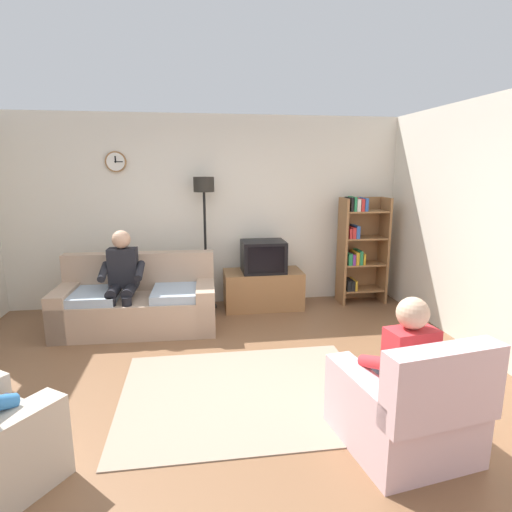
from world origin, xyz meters
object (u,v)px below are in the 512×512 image
at_px(floor_lamp, 204,207).
at_px(bookshelf, 359,247).
at_px(tv, 263,256).
at_px(person_in_right_armchair, 401,363).
at_px(person_on_couch, 122,276).
at_px(couch, 138,304).
at_px(armchair_near_bookshelf, 405,410).
at_px(tv_stand, 263,289).

bearing_deg(floor_lamp, bookshelf, -0.67).
distance_m(tv, person_in_right_armchair, 3.11).
relative_size(bookshelf, person_on_couch, 1.27).
height_order(tv, bookshelf, bookshelf).
bearing_deg(couch, armchair_near_bookshelf, -50.57).
bearing_deg(floor_lamp, person_on_couch, -143.40).
relative_size(tv, person_in_right_armchair, 0.54).
xyz_separation_m(tv, armchair_near_bookshelf, (0.50, -3.16, -0.46)).
relative_size(tv_stand, person_in_right_armchair, 0.98).
relative_size(floor_lamp, person_in_right_armchair, 1.65).
xyz_separation_m(tv_stand, bookshelf, (1.45, 0.07, 0.56)).
xyz_separation_m(bookshelf, person_in_right_armchair, (-0.96, -3.17, -0.22)).
bearing_deg(couch, person_on_couch, -143.48).
relative_size(tv, floor_lamp, 0.32).
height_order(couch, tv, tv).
relative_size(tv_stand, tv, 1.83).
bearing_deg(person_on_couch, person_in_right_armchair, -46.63).
height_order(couch, bookshelf, bookshelf).
height_order(tv_stand, tv, tv).
bearing_deg(floor_lamp, tv_stand, -7.04).
relative_size(person_on_couch, person_in_right_armchair, 1.11).
relative_size(floor_lamp, armchair_near_bookshelf, 1.86).
distance_m(tv, floor_lamp, 1.07).
bearing_deg(armchair_near_bookshelf, couch, 129.43).
bearing_deg(tv, floor_lamp, 171.25).
height_order(couch, person_on_couch, person_on_couch).
bearing_deg(tv_stand, couch, -161.87).
xyz_separation_m(couch, person_on_couch, (-0.15, -0.11, 0.39)).
bearing_deg(bookshelf, armchair_near_bookshelf, -106.25).
relative_size(couch, floor_lamp, 1.04).
height_order(tv_stand, person_in_right_armchair, person_in_right_armchair).
xyz_separation_m(armchair_near_bookshelf, person_on_couch, (-2.32, 2.53, 0.41)).
relative_size(couch, person_on_couch, 1.55).
bearing_deg(couch, floor_lamp, 36.61).
bearing_deg(person_in_right_armchair, couch, 130.21).
bearing_deg(bookshelf, person_in_right_armchair, -106.90).
bearing_deg(armchair_near_bookshelf, floor_lamp, 111.59).
bearing_deg(armchair_near_bookshelf, person_in_right_armchair, 98.89).
relative_size(armchair_near_bookshelf, person_on_couch, 0.80).
relative_size(tv_stand, person_on_couch, 0.89).
xyz_separation_m(floor_lamp, person_on_couch, (-1.02, -0.76, -0.75)).
bearing_deg(bookshelf, tv_stand, -177.13).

